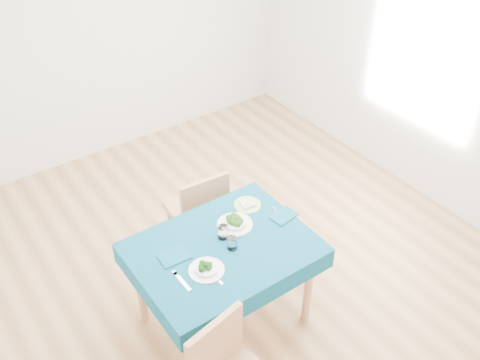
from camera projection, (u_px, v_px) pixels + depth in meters
room_shell at (240, 124)px, 3.77m from camera, size 4.02×4.52×2.73m
table at (224, 285)px, 3.85m from camera, size 1.20×0.92×0.76m
chair_far at (195, 200)px, 4.40m from camera, size 0.45×0.49×1.05m
bowl_near at (206, 267)px, 3.43m from camera, size 0.23×0.23×0.07m
bowl_far at (235, 221)px, 3.78m from camera, size 0.26×0.26×0.08m
fork_near at (182, 281)px, 3.38m from camera, size 0.03×0.19×0.00m
knife_near at (211, 274)px, 3.42m from camera, size 0.04×0.22×0.00m
fork_far at (225, 228)px, 3.78m from camera, size 0.05×0.17×0.00m
knife_far at (279, 215)px, 3.88m from camera, size 0.07×0.20×0.00m
napkin_near at (174, 257)px, 3.54m from camera, size 0.21×0.15×0.01m
napkin_far at (284, 216)px, 3.87m from camera, size 0.20×0.16×0.01m
tumbler_center at (223, 232)px, 3.67m from camera, size 0.07×0.07×0.10m
tumbler_side at (232, 243)px, 3.59m from camera, size 0.07×0.07×0.09m
side_plate at (247, 205)px, 3.97m from camera, size 0.20×0.20×0.01m
bread_slice at (247, 204)px, 3.96m from camera, size 0.11×0.11×0.01m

